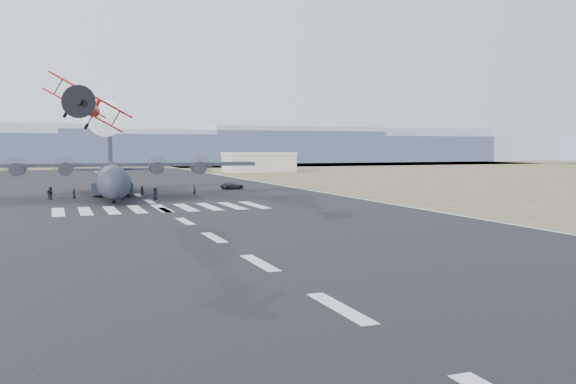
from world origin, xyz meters
TOP-DOWN VIEW (x-y plane):
  - ground at (0.00, 0.00)m, footprint 500.00×500.00m
  - scrub_far at (0.00, 230.00)m, footprint 500.00×80.00m
  - runway_markings at (0.00, 60.00)m, footprint 60.00×260.00m
  - ridge_seg_d at (0.00, 260.00)m, footprint 150.00×50.00m
  - ridge_seg_e at (65.00, 260.00)m, footprint 150.00×50.00m
  - ridge_seg_f at (130.00, 260.00)m, footprint 150.00×50.00m
  - ridge_seg_g at (195.00, 260.00)m, footprint 150.00×50.00m
  - hangar_right at (46.00, 150.00)m, footprint 20.50×12.50m
  - aerobatic_biplane at (-10.08, 20.92)m, footprint 5.71×5.84m
  - smoke_trail at (-7.40, 41.48)m, footprint 5.27×24.53m
  - transport_aircraft at (-3.91, 72.36)m, footprint 43.79×36.02m
  - support_vehicle at (17.66, 79.99)m, footprint 4.49×2.71m
  - crew_a at (-9.75, 65.55)m, footprint 0.78×0.80m
  - crew_b at (0.12, 68.83)m, footprint 0.91×0.75m
  - crew_c at (-3.46, 63.24)m, footprint 1.28×1.02m
  - crew_d at (-12.99, 69.19)m, footprint 1.10×0.94m
  - crew_e at (1.27, 63.19)m, footprint 0.98×0.95m
  - crew_f at (-12.85, 68.61)m, footprint 1.08×1.80m
  - crew_g at (7.94, 67.37)m, footprint 0.75×0.73m
  - crew_h at (-4.72, 68.99)m, footprint 0.96×0.89m

SIDE VIEW (x-z plane):
  - ground at x=0.00m, z-range 0.00..0.00m
  - scrub_far at x=0.00m, z-range 0.00..0.00m
  - runway_markings at x=0.00m, z-range 0.00..0.01m
  - support_vehicle at x=17.66m, z-range 0.00..1.16m
  - crew_g at x=7.94m, z-range 0.00..1.60m
  - crew_b at x=0.12m, z-range 0.00..1.61m
  - crew_d at x=-12.99m, z-range 0.00..1.68m
  - crew_h at x=-4.72m, z-range 0.00..1.68m
  - crew_a at x=-9.75m, z-range 0.00..1.70m
  - crew_e at x=1.27m, z-range 0.00..1.73m
  - crew_c at x=-3.46m, z-range 0.00..1.80m
  - crew_f at x=-12.85m, z-range 0.00..1.85m
  - hangar_right at x=46.00m, z-range 0.06..5.96m
  - transport_aircraft at x=-3.91m, z-range -3.06..9.58m
  - ridge_seg_d at x=0.00m, z-range 0.00..13.00m
  - ridge_seg_g at x=195.00m, z-range 0.00..13.00m
  - ridge_seg_e at x=65.00m, z-range 0.00..15.00m
  - ridge_seg_f at x=130.00m, z-range 0.00..17.00m
  - aerobatic_biplane at x=-10.08m, z-range 8.32..12.77m
  - smoke_trail at x=-7.40m, z-range 8.68..12.71m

